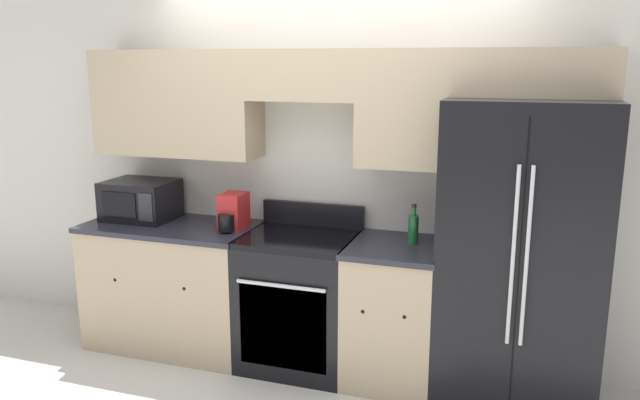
{
  "coord_description": "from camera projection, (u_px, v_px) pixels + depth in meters",
  "views": [
    {
      "loc": [
        1.23,
        -3.36,
        2.02
      ],
      "look_at": [
        -0.0,
        0.31,
        1.15
      ],
      "focal_mm": 35.0,
      "sensor_mm": 36.0,
      "label": 1
    }
  ],
  "objects": [
    {
      "name": "ground_plane",
      "position": [
        304.0,
        388.0,
        3.93
      ],
      "size": [
        12.0,
        12.0,
        0.0
      ],
      "primitive_type": "plane",
      "color": "beige"
    },
    {
      "name": "wall_back",
      "position": [
        334.0,
        146.0,
        4.16
      ],
      "size": [
        8.0,
        0.39,
        2.6
      ],
      "color": "beige",
      "rests_on": "ground_plane"
    },
    {
      "name": "lower_cabinets_left",
      "position": [
        174.0,
        285.0,
        4.46
      ],
      "size": [
        1.21,
        0.64,
        0.9
      ],
      "color": "tan",
      "rests_on": "ground_plane"
    },
    {
      "name": "lower_cabinets_right",
      "position": [
        394.0,
        312.0,
        3.97
      ],
      "size": [
        0.58,
        0.64,
        0.9
      ],
      "color": "tan",
      "rests_on": "ground_plane"
    },
    {
      "name": "oven_range",
      "position": [
        299.0,
        300.0,
        4.16
      ],
      "size": [
        0.73,
        0.65,
        1.06
      ],
      "color": "black",
      "rests_on": "ground_plane"
    },
    {
      "name": "refrigerator",
      "position": [
        520.0,
        253.0,
        3.7
      ],
      "size": [
        0.92,
        0.77,
        1.81
      ],
      "color": "black",
      "rests_on": "ground_plane"
    },
    {
      "name": "microwave",
      "position": [
        141.0,
        200.0,
        4.48
      ],
      "size": [
        0.48,
        0.39,
        0.28
      ],
      "color": "black",
      "rests_on": "lower_cabinets_left"
    },
    {
      "name": "bottle",
      "position": [
        413.0,
        228.0,
        3.87
      ],
      "size": [
        0.06,
        0.06,
        0.25
      ],
      "color": "#195928",
      "rests_on": "lower_cabinets_right"
    },
    {
      "name": "electric_kettle",
      "position": [
        232.0,
        213.0,
        4.21
      ],
      "size": [
        0.16,
        0.27,
        0.24
      ],
      "color": "#B22323",
      "rests_on": "lower_cabinets_left"
    }
  ]
}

